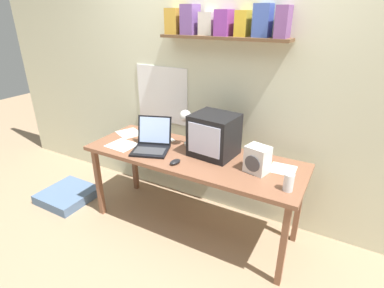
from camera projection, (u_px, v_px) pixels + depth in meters
The scene contains 14 objects.
ground_plane at pixel (192, 225), 2.83m from camera, with size 12.00×12.00×0.00m, color #A18364.
back_wall at pixel (218, 77), 2.68m from camera, with size 5.60×0.24×2.60m.
corner_desk at pixel (192, 161), 2.56m from camera, with size 1.88×0.66×0.74m.
crt_monitor at pixel (214, 135), 2.47m from camera, with size 0.39×0.36×0.35m.
laptop at pixel (152, 142), 2.62m from camera, with size 0.40×0.41×0.26m.
desk_lamp at pixel (187, 121), 2.61m from camera, with size 0.13×0.17×0.34m.
juice_glass at pixel (289, 183), 2.01m from camera, with size 0.07×0.07×0.13m.
space_heater at pixel (257, 159), 2.23m from camera, with size 0.19×0.17×0.21m.
computer_mouse at pixel (175, 162), 2.38m from camera, with size 0.08×0.11×0.03m.
printed_handout at pixel (129, 133), 2.98m from camera, with size 0.30×0.29×0.00m.
loose_paper_near_laptop at pixel (163, 139), 2.85m from camera, with size 0.26×0.22×0.00m.
loose_paper_near_monitor at pixel (283, 169), 2.30m from camera, with size 0.20×0.19×0.00m.
open_notebook at pixel (122, 145), 2.71m from camera, with size 0.26×0.23×0.00m.
floor_cushion at pixel (68, 195), 3.21m from camera, with size 0.50×0.50×0.10m.
Camera 1 is at (1.11, -1.99, 1.85)m, focal length 28.00 mm.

